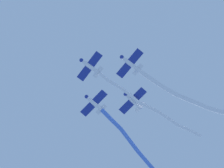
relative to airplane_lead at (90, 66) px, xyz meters
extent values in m
ellipsoid|color=silver|center=(0.06, -0.10, -0.01)|extent=(3.08, 4.56, 0.96)
sphere|color=navy|center=(-1.01, 1.86, -0.01)|extent=(1.10, 1.10, 0.81)
ellipsoid|color=#1E2847|center=(-0.22, 0.41, 0.35)|extent=(1.12, 1.33, 0.51)
cube|color=navy|center=(-0.02, 0.04, -0.14)|extent=(6.73, 4.66, 0.13)
cube|color=silver|center=(1.00, -1.82, 0.07)|extent=(2.76, 2.06, 0.11)
cube|color=navy|center=(0.95, -1.74, 0.57)|extent=(0.62, 0.99, 1.32)
cylinder|color=white|center=(1.82, -3.25, -0.29)|extent=(2.04, 2.54, 1.25)
cylinder|color=white|center=(2.99, -5.55, -0.49)|extent=(1.67, 2.68, 0.72)
cylinder|color=white|center=(4.03, -7.80, -0.63)|extent=(1.79, 2.37, 1.12)
cylinder|color=white|center=(5.14, -9.74, -0.90)|extent=(1.85, 2.18, 0.99)
cylinder|color=white|center=(6.11, -11.74, -1.17)|extent=(1.59, 2.42, 1.14)
cylinder|color=white|center=(6.84, -14.03, -1.53)|extent=(1.56, 2.60, 1.31)
cylinder|color=white|center=(7.74, -16.44, -1.92)|extent=(1.89, 2.71, 1.16)
cylinder|color=white|center=(8.77, -18.67, -2.33)|extent=(1.76, 2.33, 1.33)
cylinder|color=white|center=(9.54, -20.81, -2.59)|extent=(1.28, 2.44, 0.74)
cylinder|color=white|center=(10.22, -23.15, -2.89)|extent=(1.65, 2.66, 1.48)
sphere|color=white|center=(1.18, -2.15, -0.07)|extent=(0.66, 0.66, 0.66)
sphere|color=white|center=(2.47, -4.34, -0.51)|extent=(0.66, 0.66, 0.66)
sphere|color=white|center=(3.51, -6.76, -0.47)|extent=(0.66, 0.66, 0.66)
sphere|color=white|center=(4.55, -8.83, -0.78)|extent=(0.66, 0.66, 0.66)
sphere|color=white|center=(5.73, -10.65, -1.02)|extent=(0.66, 0.66, 0.66)
sphere|color=white|center=(6.50, -12.84, -1.32)|extent=(0.66, 0.66, 0.66)
sphere|color=white|center=(7.18, -15.23, -1.74)|extent=(0.66, 0.66, 0.66)
sphere|color=white|center=(8.30, -17.65, -2.09)|extent=(0.66, 0.66, 0.66)
sphere|color=white|center=(9.24, -19.68, -2.57)|extent=(0.66, 0.66, 0.66)
sphere|color=white|center=(9.84, -21.95, -2.60)|extent=(0.66, 0.66, 0.66)
sphere|color=white|center=(10.60, -24.36, -3.18)|extent=(0.66, 0.66, 0.66)
ellipsoid|color=silver|center=(-1.81, -8.03, -0.41)|extent=(3.19, 4.51, 0.96)
sphere|color=navy|center=(-2.94, -6.11, -0.41)|extent=(1.11, 1.11, 0.81)
ellipsoid|color=#1E2847|center=(-2.10, -7.52, -0.05)|extent=(1.14, 1.33, 0.51)
cube|color=navy|center=(-1.89, -7.89, -0.54)|extent=(6.66, 4.82, 0.13)
cube|color=silver|center=(-0.81, -9.72, -0.33)|extent=(2.74, 2.12, 0.11)
cube|color=navy|center=(-0.86, -9.64, 0.17)|extent=(0.65, 0.98, 1.32)
cylinder|color=white|center=(0.11, -11.48, -0.50)|extent=(2.33, 3.30, 1.03)
cylinder|color=white|center=(1.54, -14.31, -0.55)|extent=(2.23, 3.18, 0.97)
cylinder|color=white|center=(2.79, -17.18, -0.69)|extent=(2.15, 3.31, 1.32)
cylinder|color=white|center=(3.76, -20.40, -0.99)|extent=(2.00, 3.68, 1.55)
cylinder|color=white|center=(4.65, -23.76, -1.11)|extent=(1.94, 3.55, 1.10)
cylinder|color=white|center=(5.42, -27.19, -1.03)|extent=(1.59, 3.72, 1.11)
sphere|color=white|center=(-0.62, -10.04, -0.47)|extent=(0.92, 0.92, 0.92)
sphere|color=white|center=(0.85, -12.92, -0.54)|extent=(0.92, 0.92, 0.92)
sphere|color=white|center=(2.23, -15.70, -0.57)|extent=(0.92, 0.92, 0.92)
sphere|color=white|center=(3.35, -18.67, -0.81)|extent=(0.92, 0.92, 0.92)
sphere|color=white|center=(4.17, -22.12, -1.16)|extent=(0.92, 0.92, 0.92)
sphere|color=white|center=(5.13, -25.41, -1.06)|extent=(0.92, 0.92, 0.92)
sphere|color=white|center=(5.70, -28.98, -0.99)|extent=(0.92, 0.92, 0.92)
ellipsoid|color=silver|center=(7.98, -1.96, 0.29)|extent=(3.45, 4.38, 0.96)
sphere|color=navy|center=(6.71, -0.13, 0.29)|extent=(1.13, 1.13, 0.81)
ellipsoid|color=#1E2847|center=(7.65, -1.48, 0.65)|extent=(1.19, 1.32, 0.51)
cube|color=navy|center=(7.89, -1.83, 0.16)|extent=(6.49, 5.19, 0.13)
cube|color=silver|center=(9.10, -3.57, 0.37)|extent=(2.69, 2.25, 0.11)
cube|color=navy|center=(9.05, -3.50, 0.87)|extent=(0.71, 0.94, 1.32)
cylinder|color=#4C75DB|center=(10.30, -4.99, 0.41)|extent=(2.74, 2.79, 1.31)
cylinder|color=#4C75DB|center=(12.23, -7.24, 0.68)|extent=(2.65, 2.86, 1.12)
cylinder|color=#4C75DB|center=(14.35, -9.46, 0.89)|extent=(3.00, 2.77, 1.14)
cylinder|color=#4C75DB|center=(16.73, -11.69, 0.91)|extent=(3.09, 2.97, 1.08)
cylinder|color=#4C75DB|center=(19.12, -14.05, 0.96)|extent=(3.04, 2.97, 1.20)
cylinder|color=#4C75DB|center=(21.40, -16.39, 1.18)|extent=(2.92, 2.92, 1.08)
sphere|color=#4C75DB|center=(9.32, -3.88, 0.23)|extent=(0.87, 0.87, 0.87)
sphere|color=#4C75DB|center=(11.28, -6.09, 0.58)|extent=(0.87, 0.87, 0.87)
sphere|color=#4C75DB|center=(13.18, -8.39, 0.77)|extent=(0.87, 0.87, 0.87)
sphere|color=#4C75DB|center=(15.52, -10.52, 1.00)|extent=(0.87, 0.87, 0.87)
sphere|color=#4C75DB|center=(17.95, -12.87, 0.83)|extent=(0.87, 0.87, 0.87)
sphere|color=#4C75DB|center=(20.28, -15.23, 1.09)|extent=(0.87, 0.87, 0.87)
ellipsoid|color=silver|center=(6.12, -9.89, -0.21)|extent=(3.45, 4.38, 0.96)
sphere|color=navy|center=(4.85, -8.06, -0.21)|extent=(1.13, 1.13, 0.81)
ellipsoid|color=#1E2847|center=(5.79, -9.41, 0.15)|extent=(1.19, 1.32, 0.51)
cube|color=navy|center=(6.03, -9.76, -0.34)|extent=(6.49, 5.19, 0.13)
cube|color=silver|center=(7.24, -11.50, -0.13)|extent=(2.69, 2.25, 0.11)
cube|color=navy|center=(7.19, -11.42, 0.37)|extent=(0.71, 0.94, 1.32)
camera|label=1|loc=(-24.59, -1.02, -85.24)|focal=70.09mm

